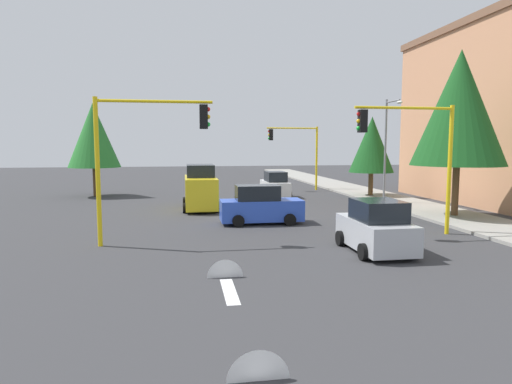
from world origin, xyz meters
TOP-DOWN VIEW (x-y plane):
  - ground_plane at (0.00, 0.00)m, footprint 120.00×120.00m
  - sidewalk_kerb at (-5.00, 10.50)m, footprint 80.00×4.00m
  - lane_arrow_near at (11.51, -3.00)m, footprint 2.40×1.10m
  - traffic_signal_near_left at (6.00, 5.71)m, footprint 0.36×4.59m
  - traffic_signal_far_left at (-14.00, 5.69)m, footprint 0.36×4.59m
  - traffic_signal_near_right at (6.00, -5.72)m, footprint 0.36×4.59m
  - street_lamp_curbside at (-3.61, 9.20)m, footprint 2.15×0.28m
  - tree_roadside_near at (2.00, 10.50)m, footprint 4.94×4.94m
  - tree_opposite_side at (-12.00, -11.00)m, footprint 3.95×3.95m
  - tree_roadside_mid at (-8.00, 10.00)m, footprint 3.38×3.38m
  - delivery_van_yellow at (-3.67, -3.16)m, footprint 4.80×2.22m
  - car_silver at (8.66, 2.89)m, footprint 3.71×2.12m
  - car_blue at (2.00, -0.35)m, footprint 1.93×4.17m
  - car_white at (-9.23, 2.75)m, footprint 4.11×1.94m

SIDE VIEW (x-z plane):
  - ground_plane at x=0.00m, z-range 0.00..0.00m
  - lane_arrow_near at x=11.51m, z-range -0.54..0.56m
  - sidewalk_kerb at x=-5.00m, z-range 0.00..0.15m
  - car_white at x=-9.23m, z-range -0.09..1.88m
  - car_silver at x=8.66m, z-range -0.09..1.88m
  - car_blue at x=2.00m, z-range -0.09..1.88m
  - delivery_van_yellow at x=-3.67m, z-range -0.11..2.67m
  - traffic_signal_far_left at x=-14.00m, z-range 1.17..6.78m
  - tree_roadside_mid at x=-8.00m, z-range 0.94..7.09m
  - traffic_signal_near_left at x=6.00m, z-range 1.19..6.92m
  - traffic_signal_near_right at x=6.00m, z-range 1.21..7.06m
  - street_lamp_curbside at x=-3.61m, z-range 0.85..7.85m
  - tree_opposite_side at x=-12.00m, z-range 1.12..8.33m
  - tree_roadside_near at x=2.00m, z-range 1.43..10.50m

